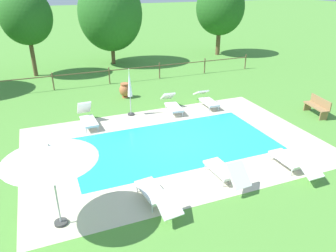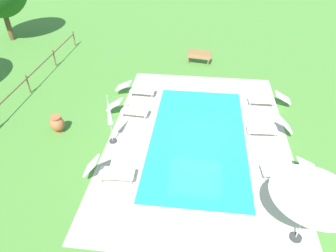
{
  "view_description": "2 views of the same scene",
  "coord_description": "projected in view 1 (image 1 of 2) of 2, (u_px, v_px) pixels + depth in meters",
  "views": [
    {
      "loc": [
        -4.61,
        -10.72,
        6.08
      ],
      "look_at": [
        -0.06,
        0.5,
        0.6
      ],
      "focal_mm": 34.85,
      "sensor_mm": 36.0,
      "label": 1
    },
    {
      "loc": [
        -10.64,
        0.09,
        8.37
      ],
      "look_at": [
        -0.11,
        1.32,
        0.58
      ],
      "focal_mm": 32.74,
      "sensor_mm": 36.0,
      "label": 2
    }
  ],
  "objects": [
    {
      "name": "ground_plane",
      "position": [
        174.0,
        144.0,
        13.13
      ],
      "size": [
        160.0,
        160.0,
        0.0
      ],
      "primitive_type": "plane",
      "color": "#518E38"
    },
    {
      "name": "pool_deck_paving",
      "position": [
        174.0,
        144.0,
        13.13
      ],
      "size": [
        11.59,
        7.75,
        0.01
      ],
      "primitive_type": "cube",
      "color": "beige",
      "rests_on": "ground"
    },
    {
      "name": "swimming_pool_water",
      "position": [
        174.0,
        144.0,
        13.13
      ],
      "size": [
        7.95,
        4.11,
        0.01
      ],
      "primitive_type": "cube",
      "color": "#23A8C1",
      "rests_on": "ground"
    },
    {
      "name": "pool_coping_rim",
      "position": [
        174.0,
        144.0,
        13.13
      ],
      "size": [
        8.43,
        4.59,
        0.01
      ],
      "color": "beige",
      "rests_on": "ground"
    },
    {
      "name": "sun_lounger_north_near_steps",
      "position": [
        207.0,
        99.0,
        16.95
      ],
      "size": [
        0.69,
        2.09,
        0.72
      ],
      "color": "white",
      "rests_on": "ground"
    },
    {
      "name": "sun_lounger_north_mid",
      "position": [
        172.0,
        104.0,
        16.28
      ],
      "size": [
        0.75,
        2.04,
        0.83
      ],
      "color": "white",
      "rests_on": "ground"
    },
    {
      "name": "sun_lounger_north_far",
      "position": [
        88.0,
        117.0,
        14.65
      ],
      "size": [
        0.68,
        1.88,
        0.99
      ],
      "color": "white",
      "rests_on": "ground"
    },
    {
      "name": "sun_lounger_north_end",
      "position": [
        293.0,
        161.0,
        11.19
      ],
      "size": [
        0.62,
        2.06,
        0.75
      ],
      "color": "white",
      "rests_on": "ground"
    },
    {
      "name": "sun_lounger_south_near_corner",
      "position": [
        226.0,
        171.0,
        10.59
      ],
      "size": [
        0.71,
        1.95,
        0.93
      ],
      "color": "white",
      "rests_on": "ground"
    },
    {
      "name": "sun_lounger_south_mid",
      "position": [
        156.0,
        195.0,
        9.46
      ],
      "size": [
        0.82,
        2.1,
        0.76
      ],
      "color": "white",
      "rests_on": "ground"
    },
    {
      "name": "patio_umbrella_open_foreground",
      "position": [
        49.0,
        153.0,
        7.95
      ],
      "size": [
        2.36,
        2.36,
        2.46
      ],
      "color": "#383838",
      "rests_on": "ground"
    },
    {
      "name": "patio_umbrella_closed_row_west",
      "position": [
        130.0,
        87.0,
        15.36
      ],
      "size": [
        0.32,
        0.32,
        2.31
      ],
      "color": "#383838",
      "rests_on": "ground"
    },
    {
      "name": "wooden_bench_lawn_side",
      "position": [
        318.0,
        106.0,
        15.77
      ],
      "size": [
        0.7,
        1.55,
        0.87
      ],
      "color": "#937047",
      "rests_on": "ground"
    },
    {
      "name": "terracotta_urn_near_fence",
      "position": [
        125.0,
        90.0,
        18.11
      ],
      "size": [
        0.62,
        0.62,
        0.82
      ],
      "color": "#B7663D",
      "rests_on": "ground"
    },
    {
      "name": "perimeter_fence",
      "position": [
        109.0,
        73.0,
        20.4
      ],
      "size": [
        20.36,
        0.08,
        1.05
      ],
      "color": "brown",
      "rests_on": "ground"
    },
    {
      "name": "tree_far_west",
      "position": [
        220.0,
        8.0,
        27.08
      ],
      "size": [
        4.02,
        4.02,
        6.1
      ],
      "color": "brown",
      "rests_on": "ground"
    },
    {
      "name": "tree_west_mid",
      "position": [
        110.0,
        14.0,
        24.07
      ],
      "size": [
        4.73,
        4.73,
        6.47
      ],
      "color": "brown",
      "rests_on": "ground"
    },
    {
      "name": "tree_centre",
      "position": [
        26.0,
        17.0,
        20.81
      ],
      "size": [
        3.28,
        3.28,
        5.66
      ],
      "color": "brown",
      "rests_on": "ground"
    }
  ]
}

